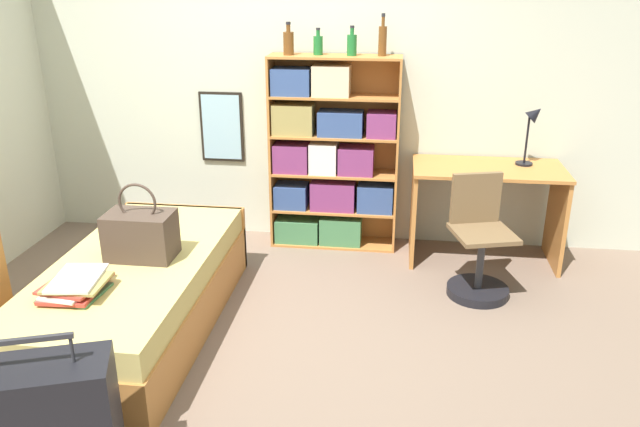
% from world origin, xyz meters
% --- Properties ---
extents(ground_plane, '(14.00, 14.00, 0.00)m').
position_xyz_m(ground_plane, '(0.00, 0.00, 0.00)').
color(ground_plane, '#756051').
extents(wall_back, '(10.00, 0.09, 2.60)m').
position_xyz_m(wall_back, '(-0.00, 1.66, 1.30)').
color(wall_back, beige).
rests_on(wall_back, ground_plane).
extents(bed, '(0.90, 1.92, 0.47)m').
position_xyz_m(bed, '(-0.63, 0.02, 0.23)').
color(bed, '#B77538').
rests_on(bed, ground_plane).
extents(handbag, '(0.39, 0.25, 0.47)m').
position_xyz_m(handbag, '(-0.58, 0.05, 0.62)').
color(handbag, '#47382D').
rests_on(handbag, bed).
extents(book_stack_on_bed, '(0.34, 0.38, 0.09)m').
position_xyz_m(book_stack_on_bed, '(-0.75, -0.44, 0.52)').
color(book_stack_on_bed, '#427A4C').
rests_on(book_stack_on_bed, bed).
extents(bookcase, '(0.99, 0.28, 1.51)m').
position_xyz_m(bookcase, '(0.38, 1.47, 0.71)').
color(bookcase, '#B77538').
rests_on(bookcase, ground_plane).
extents(bottle_green, '(0.08, 0.08, 0.24)m').
position_xyz_m(bottle_green, '(0.08, 1.45, 1.60)').
color(bottle_green, brown).
rests_on(bottle_green, bookcase).
extents(bottle_brown, '(0.07, 0.07, 0.19)m').
position_xyz_m(bottle_brown, '(0.30, 1.48, 1.58)').
color(bottle_brown, '#1E6B2D').
rests_on(bottle_brown, bookcase).
extents(bottle_clear, '(0.07, 0.07, 0.21)m').
position_xyz_m(bottle_clear, '(0.55, 1.46, 1.59)').
color(bottle_clear, '#1E6B2D').
rests_on(bottle_clear, bookcase).
extents(bottle_blue, '(0.06, 0.06, 0.30)m').
position_xyz_m(bottle_blue, '(0.77, 1.48, 1.62)').
color(bottle_blue, brown).
rests_on(bottle_blue, bookcase).
extents(desk, '(1.10, 0.58, 0.74)m').
position_xyz_m(desk, '(1.59, 1.32, 0.51)').
color(desk, '#B77538').
rests_on(desk, ground_plane).
extents(desk_lamp, '(0.17, 0.13, 0.46)m').
position_xyz_m(desk_lamp, '(1.88, 1.41, 1.05)').
color(desk_lamp, black).
rests_on(desk_lamp, desk).
extents(desk_chair, '(0.47, 0.47, 0.82)m').
position_xyz_m(desk_chair, '(1.49, 0.76, 0.27)').
color(desk_chair, black).
rests_on(desk_chair, ground_plane).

